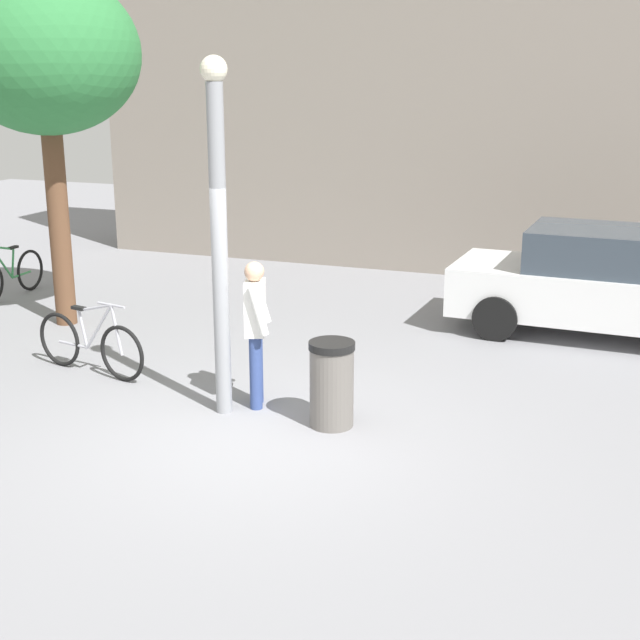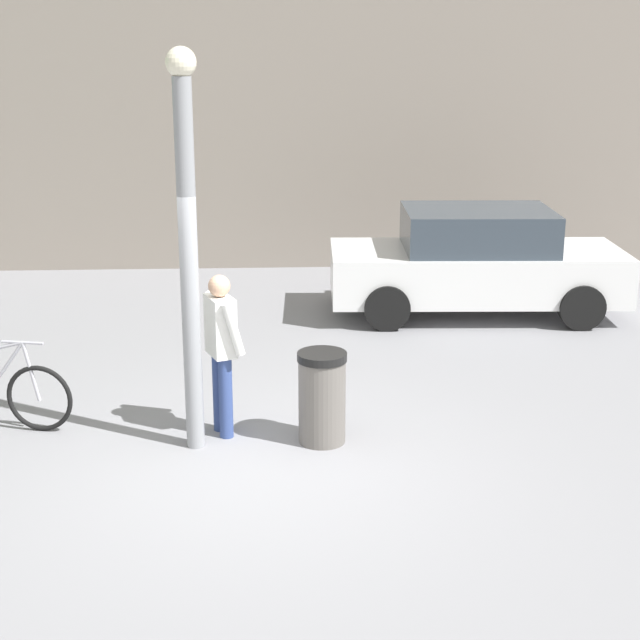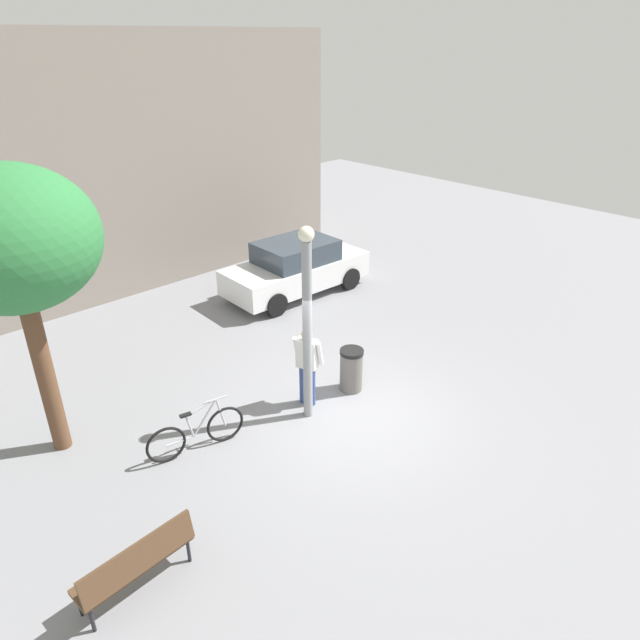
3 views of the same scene
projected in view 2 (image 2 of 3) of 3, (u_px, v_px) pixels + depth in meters
The scene contains 6 objects.
ground_plane at pixel (255, 468), 8.99m from camera, with size 36.00×36.00×0.00m, color gray.
building_facade at pixel (260, 66), 16.83m from camera, with size 14.07×2.00×6.86m, color gray.
lamppost at pixel (188, 239), 8.88m from camera, with size 0.28×0.28×3.83m.
person_by_lamppost at pixel (221, 344), 9.50m from camera, with size 0.43×0.63×1.67m.
parked_car_white at pixel (476, 262), 13.81m from camera, with size 4.26×1.95×1.55m.
trash_bin at pixel (322, 397), 9.45m from camera, with size 0.49×0.49×0.94m.
Camera 2 is at (0.21, -8.24, 3.89)m, focal length 53.47 mm.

